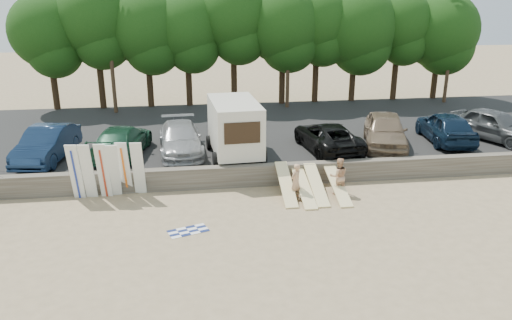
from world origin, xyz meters
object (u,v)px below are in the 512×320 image
object	(u,v)px
car_6	(494,125)
car_3	(327,137)
car_4	(385,130)
beachgoer_b	(339,176)
car_1	(122,141)
car_5	(446,127)
beachgoer_a	(296,181)
box_trailer	(235,126)
cooler	(291,188)
car_0	(47,144)
car_2	(181,139)

from	to	relation	value
car_6	car_3	bearing A→B (deg)	158.45
car_4	beachgoer_b	bearing A→B (deg)	-113.64
car_1	car_4	xyz separation A→B (m)	(13.74, -0.34, 0.12)
car_5	car_6	bearing A→B (deg)	-173.03
car_5	beachgoer_a	size ratio (longest dim) A/B	3.15
car_4	beachgoer_a	xyz separation A→B (m)	(-5.85, -4.63, -0.80)
box_trailer	car_6	world-z (taller)	box_trailer
car_6	cooler	xyz separation A→B (m)	(-12.40, -4.18, -1.40)
car_3	beachgoer_b	bearing A→B (deg)	75.10
car_6	beachgoer_a	distance (m)	13.38
car_5	car_6	world-z (taller)	car_6
beachgoer_a	beachgoer_b	world-z (taller)	beachgoer_b
car_0	beachgoer_a	world-z (taller)	car_0
cooler	car_0	bearing A→B (deg)	160.36
car_3	box_trailer	bearing A→B (deg)	-1.61
car_4	car_5	world-z (taller)	car_4
box_trailer	car_4	size ratio (longest dim) A/B	0.87
car_5	beachgoer_b	world-z (taller)	car_5
car_6	beachgoer_b	bearing A→B (deg)	-179.77
car_1	car_3	world-z (taller)	car_1
car_4	car_3	bearing A→B (deg)	-160.12
beachgoer_b	cooler	bearing A→B (deg)	-15.18
car_4	car_6	distance (m)	6.54
car_6	beachgoer_a	bearing A→B (deg)	177.44
car_0	car_2	world-z (taller)	car_0
car_5	car_6	size ratio (longest dim) A/B	1.00
car_2	car_3	distance (m)	7.63
car_1	cooler	world-z (taller)	car_1
cooler	car_1	bearing A→B (deg)	151.54
box_trailer	beachgoer_b	world-z (taller)	box_trailer
car_0	car_5	distance (m)	20.93
car_2	car_4	bearing A→B (deg)	-5.52
car_2	car_5	world-z (taller)	car_5
car_0	car_4	xyz separation A→B (m)	(17.30, -0.11, 0.07)
car_3	car_5	bearing A→B (deg)	178.24
car_6	beachgoer_a	xyz separation A→B (m)	(-12.38, -5.02, -0.76)
car_2	beachgoer_a	xyz separation A→B (m)	(4.96, -5.05, -0.65)
car_4	cooler	bearing A→B (deg)	-129.74
car_0	cooler	size ratio (longest dim) A/B	13.23
car_0	car_4	distance (m)	17.30
car_4	car_0	bearing A→B (deg)	-162.93
car_6	beachgoer_b	distance (m)	11.47
car_3	beachgoer_b	size ratio (longest dim) A/B	3.08
car_5	beachgoer_a	world-z (taller)	car_5
beachgoer_b	car_2	bearing A→B (deg)	-32.59
beachgoer_b	car_0	bearing A→B (deg)	-16.39
car_1	car_2	distance (m)	2.94
car_5	beachgoer_a	bearing A→B (deg)	34.90
box_trailer	car_1	bearing A→B (deg)	167.75
car_1	car_6	size ratio (longest dim) A/B	1.06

